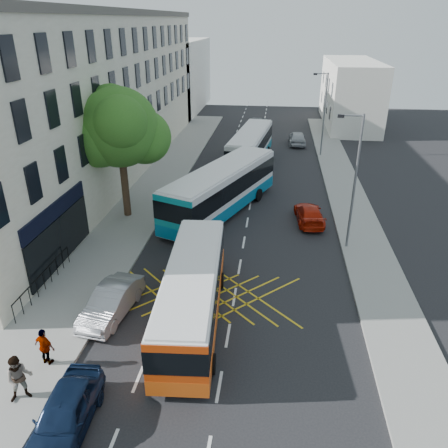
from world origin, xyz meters
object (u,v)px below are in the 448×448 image
(lamp_near, at_px, (354,176))
(parked_car_blue, at_px, (65,414))
(red_hatchback, at_px, (309,214))
(bus_mid, at_px, (221,189))
(pedestrian_near, at_px, (20,378))
(pedestrian_far, at_px, (45,347))
(bus_far, at_px, (250,146))
(street_tree, at_px, (119,128))
(distant_car_silver, at_px, (297,138))
(distant_car_grey, at_px, (256,125))
(bus_near, at_px, (193,292))
(parked_car_silver, at_px, (112,302))
(lamp_far, at_px, (324,110))

(lamp_near, bearing_deg, parked_car_blue, -127.37)
(red_hatchback, bearing_deg, lamp_near, 113.53)
(bus_mid, height_order, pedestrian_near, bus_mid)
(pedestrian_far, bearing_deg, bus_far, -85.58)
(red_hatchback, height_order, pedestrian_near, pedestrian_near)
(street_tree, bearing_deg, parked_car_blue, -78.34)
(parked_car_blue, height_order, distant_car_silver, distant_car_silver)
(parked_car_blue, height_order, distant_car_grey, distant_car_grey)
(bus_near, relative_size, bus_far, 0.90)
(pedestrian_near, bearing_deg, red_hatchback, 27.86)
(bus_near, height_order, parked_car_silver, bus_near)
(street_tree, height_order, pedestrian_near, street_tree)
(parked_car_silver, height_order, pedestrian_near, pedestrian_near)
(street_tree, bearing_deg, lamp_far, 49.19)
(distant_car_silver, bearing_deg, parked_car_silver, 72.10)
(distant_car_grey, bearing_deg, street_tree, -98.21)
(lamp_far, height_order, pedestrian_near, lamp_far)
(lamp_far, xyz_separation_m, pedestrian_near, (-13.20, -33.54, -3.52))
(lamp_near, bearing_deg, pedestrian_far, -138.38)
(parked_car_blue, bearing_deg, bus_far, 79.52)
(lamp_near, distance_m, distant_car_grey, 31.56)
(parked_car_silver, relative_size, red_hatchback, 1.01)
(parked_car_blue, distance_m, distant_car_silver, 39.89)
(lamp_far, relative_size, distant_car_silver, 1.83)
(distant_car_silver, bearing_deg, bus_near, 78.52)
(parked_car_silver, bearing_deg, distant_car_silver, 81.22)
(parked_car_blue, relative_size, pedestrian_near, 2.22)
(parked_car_blue, bearing_deg, distant_car_grey, 82.08)
(red_hatchback, distance_m, pedestrian_far, 18.97)
(parked_car_silver, bearing_deg, lamp_near, 42.30)
(lamp_far, distance_m, bus_near, 29.29)
(lamp_far, bearing_deg, bus_far, -154.99)
(bus_far, bearing_deg, parked_car_silver, -94.42)
(parked_car_blue, height_order, red_hatchback, parked_car_blue)
(bus_far, xyz_separation_m, parked_car_blue, (-4.20, -31.31, -0.94))
(street_tree, height_order, bus_far, street_tree)
(bus_near, bearing_deg, distant_car_grey, 84.83)
(distant_car_silver, distance_m, pedestrian_far, 37.72)
(distant_car_grey, bearing_deg, pedestrian_far, -90.98)
(pedestrian_near, bearing_deg, lamp_far, 39.65)
(bus_near, bearing_deg, red_hatchback, 58.85)
(bus_mid, bearing_deg, lamp_near, -6.69)
(street_tree, relative_size, distant_car_grey, 1.66)
(lamp_near, xyz_separation_m, parked_car_silver, (-11.80, -8.12, -3.91))
(parked_car_blue, bearing_deg, red_hatchback, 60.40)
(distant_car_silver, bearing_deg, street_tree, 58.22)
(bus_near, xyz_separation_m, pedestrian_near, (-5.26, -5.52, -0.39))
(bus_far, xyz_separation_m, distant_car_silver, (4.75, 7.57, -0.91))
(bus_far, distance_m, red_hatchback, 14.14)
(parked_car_silver, height_order, distant_car_grey, distant_car_grey)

